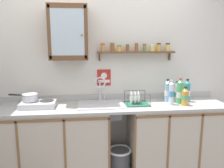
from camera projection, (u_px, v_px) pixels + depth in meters
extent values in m
cube|color=silver|center=(105.00, 81.00, 2.97)|extent=(3.64, 0.05, 2.43)
cube|color=beige|center=(47.00, 143.00, 2.71)|extent=(1.50, 0.56, 0.85)
cube|color=brown|center=(40.00, 121.00, 2.36)|extent=(1.50, 0.01, 0.03)
cube|color=brown|center=(18.00, 155.00, 2.40)|extent=(0.02, 0.01, 0.78)
cube|color=brown|center=(65.00, 153.00, 2.46)|extent=(0.02, 0.01, 0.78)
cube|color=brown|center=(110.00, 151.00, 2.51)|extent=(0.02, 0.01, 0.78)
cube|color=black|center=(173.00, 168.00, 3.00)|extent=(1.18, 0.50, 0.08)
cube|color=beige|center=(175.00, 137.00, 2.89)|extent=(1.20, 0.56, 0.85)
cube|color=brown|center=(187.00, 115.00, 2.54)|extent=(1.20, 0.01, 0.03)
cube|color=brown|center=(135.00, 149.00, 2.55)|extent=(0.02, 0.01, 0.78)
cube|color=brown|center=(168.00, 147.00, 2.59)|extent=(0.02, 0.01, 0.78)
cube|color=brown|center=(201.00, 146.00, 2.63)|extent=(0.02, 0.01, 0.78)
cube|color=#B2B2AD|center=(107.00, 106.00, 2.71)|extent=(3.00, 0.59, 0.03)
cube|color=#B2B2AD|center=(105.00, 97.00, 2.97)|extent=(3.00, 0.02, 0.08)
cube|color=silver|center=(101.00, 104.00, 2.72)|extent=(0.56, 0.43, 0.01)
cube|color=slate|center=(101.00, 116.00, 2.75)|extent=(0.48, 0.35, 0.01)
cube|color=slate|center=(100.00, 107.00, 2.91)|extent=(0.48, 0.01, 0.15)
cube|color=slate|center=(102.00, 115.00, 2.56)|extent=(0.48, 0.01, 0.15)
cylinder|color=#4C4C51|center=(101.00, 116.00, 2.75)|extent=(0.04, 0.04, 0.01)
cylinder|color=silver|center=(100.00, 99.00, 2.95)|extent=(0.05, 0.05, 0.02)
cylinder|color=silver|center=(100.00, 90.00, 2.93)|extent=(0.02, 0.02, 0.23)
torus|color=silver|center=(100.00, 82.00, 2.84)|extent=(0.15, 0.02, 0.15)
cylinder|color=silver|center=(105.00, 97.00, 2.95)|extent=(0.02, 0.02, 0.06)
cube|color=silver|center=(38.00, 104.00, 2.63)|extent=(0.40, 0.29, 0.06)
cylinder|color=#2D2D2D|center=(30.00, 101.00, 2.64)|extent=(0.16, 0.16, 0.01)
cylinder|color=#2D2D2D|center=(47.00, 101.00, 2.66)|extent=(0.16, 0.16, 0.01)
cylinder|color=black|center=(27.00, 108.00, 2.50)|extent=(0.03, 0.02, 0.03)
cylinder|color=black|center=(45.00, 107.00, 2.52)|extent=(0.03, 0.02, 0.03)
cylinder|color=silver|center=(30.00, 98.00, 2.63)|extent=(0.18, 0.18, 0.08)
torus|color=silver|center=(30.00, 94.00, 2.62)|extent=(0.18, 0.18, 0.01)
cylinder|color=black|center=(16.00, 95.00, 2.65)|extent=(0.18, 0.06, 0.02)
cylinder|color=#8CB7E0|center=(167.00, 92.00, 2.86)|extent=(0.07, 0.07, 0.25)
cone|color=#8CB7E0|center=(168.00, 82.00, 2.83)|extent=(0.07, 0.07, 0.03)
cylinder|color=#262626|center=(168.00, 80.00, 2.83)|extent=(0.03, 0.03, 0.02)
cylinder|color=white|center=(167.00, 93.00, 2.86)|extent=(0.07, 0.07, 0.07)
cylinder|color=silver|center=(171.00, 94.00, 2.71)|extent=(0.06, 0.06, 0.26)
cone|color=silver|center=(172.00, 83.00, 2.69)|extent=(0.06, 0.06, 0.03)
cylinder|color=white|center=(172.00, 81.00, 2.68)|extent=(0.03, 0.03, 0.02)
cylinder|color=#3F8CCC|center=(171.00, 94.00, 2.71)|extent=(0.06, 0.06, 0.07)
cylinder|color=teal|center=(187.00, 92.00, 2.86)|extent=(0.08, 0.08, 0.25)
cone|color=teal|center=(188.00, 82.00, 2.83)|extent=(0.07, 0.07, 0.03)
cylinder|color=#262626|center=(188.00, 80.00, 2.83)|extent=(0.03, 0.03, 0.02)
cylinder|color=white|center=(187.00, 93.00, 2.86)|extent=(0.08, 0.08, 0.07)
cylinder|color=gold|center=(185.00, 98.00, 2.69)|extent=(0.08, 0.08, 0.18)
cone|color=gold|center=(185.00, 89.00, 2.67)|extent=(0.08, 0.08, 0.04)
cylinder|color=#262626|center=(186.00, 87.00, 2.67)|extent=(0.04, 0.04, 0.02)
cylinder|color=#4C9959|center=(185.00, 97.00, 2.69)|extent=(0.08, 0.08, 0.05)
cylinder|color=#4CB266|center=(180.00, 93.00, 2.78)|extent=(0.08, 0.08, 0.27)
cone|color=#4CB266|center=(181.00, 81.00, 2.75)|extent=(0.08, 0.08, 0.04)
cylinder|color=red|center=(181.00, 79.00, 2.74)|extent=(0.04, 0.04, 0.02)
cylinder|color=white|center=(180.00, 95.00, 2.78)|extent=(0.08, 0.08, 0.07)
cylinder|color=white|center=(177.00, 93.00, 2.91)|extent=(0.07, 0.07, 0.21)
cone|color=white|center=(177.00, 84.00, 2.89)|extent=(0.06, 0.06, 0.03)
cylinder|color=#262626|center=(177.00, 82.00, 2.89)|extent=(0.03, 0.03, 0.02)
cylinder|color=#4C9959|center=(177.00, 94.00, 2.92)|extent=(0.07, 0.07, 0.06)
cube|color=#26664C|center=(137.00, 104.00, 2.76)|extent=(0.29, 0.27, 0.01)
cylinder|color=#4C4F54|center=(128.00, 101.00, 2.61)|extent=(0.01, 0.01, 0.14)
cylinder|color=#4C4F54|center=(150.00, 100.00, 2.64)|extent=(0.01, 0.01, 0.14)
cylinder|color=#4C4F54|center=(125.00, 96.00, 2.85)|extent=(0.01, 0.01, 0.14)
cylinder|color=#4C4F54|center=(145.00, 95.00, 2.88)|extent=(0.01, 0.01, 0.14)
cylinder|color=#4C4F54|center=(139.00, 95.00, 2.61)|extent=(0.27, 0.01, 0.01)
cylinder|color=#4C4F54|center=(135.00, 91.00, 2.85)|extent=(0.27, 0.01, 0.01)
cylinder|color=white|center=(131.00, 98.00, 2.73)|extent=(0.01, 0.15, 0.15)
cylinder|color=white|center=(135.00, 97.00, 2.74)|extent=(0.01, 0.15, 0.15)
cylinder|color=white|center=(138.00, 97.00, 2.74)|extent=(0.01, 0.16, 0.16)
cube|color=brown|center=(69.00, 33.00, 2.64)|extent=(0.46, 0.29, 0.64)
cube|color=silver|center=(68.00, 32.00, 2.50)|extent=(0.37, 0.01, 0.52)
cube|color=brown|center=(49.00, 32.00, 2.47)|extent=(0.04, 0.01, 0.60)
cube|color=brown|center=(86.00, 32.00, 2.52)|extent=(0.04, 0.01, 0.60)
cube|color=brown|center=(67.00, 6.00, 2.44)|extent=(0.43, 0.01, 0.05)
cube|color=brown|center=(68.00, 58.00, 2.55)|extent=(0.43, 0.01, 0.05)
sphere|color=olive|center=(82.00, 35.00, 2.51)|extent=(0.02, 0.02, 0.02)
cube|color=brown|center=(136.00, 52.00, 2.85)|extent=(1.00, 0.14, 0.02)
cube|color=brown|center=(99.00, 57.00, 2.86)|extent=(0.02, 0.03, 0.10)
cube|color=brown|center=(169.00, 57.00, 2.97)|extent=(0.02, 0.03, 0.10)
cylinder|color=tan|center=(103.00, 48.00, 2.78)|extent=(0.05, 0.05, 0.08)
cylinder|color=red|center=(103.00, 44.00, 2.77)|extent=(0.05, 0.05, 0.02)
cylinder|color=brown|center=(112.00, 48.00, 2.80)|extent=(0.05, 0.05, 0.09)
cylinder|color=#33723F|center=(112.00, 43.00, 2.79)|extent=(0.05, 0.05, 0.02)
cylinder|color=gold|center=(119.00, 49.00, 2.80)|extent=(0.05, 0.05, 0.06)
cylinder|color=#33723F|center=(119.00, 46.00, 2.80)|extent=(0.05, 0.05, 0.02)
cylinder|color=brown|center=(127.00, 48.00, 2.84)|extent=(0.04, 0.04, 0.07)
cylinder|color=#33723F|center=(128.00, 45.00, 2.83)|extent=(0.04, 0.04, 0.02)
cylinder|color=brown|center=(136.00, 48.00, 2.83)|extent=(0.04, 0.04, 0.09)
cylinder|color=#33723F|center=(136.00, 44.00, 2.82)|extent=(0.05, 0.05, 0.02)
cylinder|color=#598C3F|center=(144.00, 48.00, 2.86)|extent=(0.05, 0.05, 0.08)
cylinder|color=red|center=(145.00, 44.00, 2.86)|extent=(0.05, 0.05, 0.02)
cylinder|color=#E0C659|center=(152.00, 48.00, 2.85)|extent=(0.04, 0.04, 0.07)
cylinder|color=white|center=(153.00, 45.00, 2.84)|extent=(0.05, 0.05, 0.02)
cylinder|color=gold|center=(159.00, 48.00, 2.88)|extent=(0.05, 0.05, 0.09)
cylinder|color=black|center=(159.00, 44.00, 2.87)|extent=(0.05, 0.05, 0.02)
cylinder|color=#E0C659|center=(168.00, 48.00, 2.89)|extent=(0.05, 0.05, 0.09)
cylinder|color=black|center=(168.00, 44.00, 2.89)|extent=(0.05, 0.05, 0.02)
cube|color=#B2261E|center=(104.00, 78.00, 2.93)|extent=(0.18, 0.01, 0.21)
cube|color=white|center=(104.00, 81.00, 2.93)|extent=(0.15, 0.00, 0.04)
cylinder|color=white|center=(104.00, 76.00, 2.92)|extent=(0.08, 0.00, 0.08)
cylinder|color=#4C4C51|center=(120.00, 165.00, 2.78)|extent=(0.26, 0.26, 0.40)
torus|color=white|center=(120.00, 150.00, 2.75)|extent=(0.30, 0.30, 0.03)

